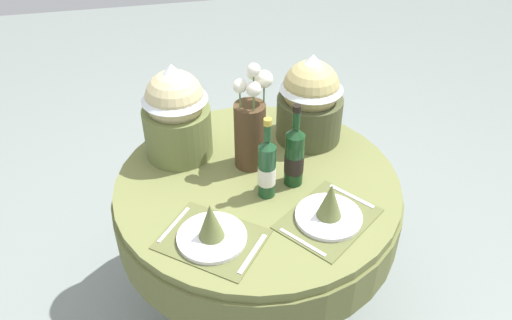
% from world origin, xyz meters
% --- Properties ---
extents(ground, '(8.00, 8.00, 0.00)m').
position_xyz_m(ground, '(0.00, 0.00, 0.00)').
color(ground, gray).
extents(dining_table, '(1.13, 1.13, 0.75)m').
position_xyz_m(dining_table, '(0.00, 0.00, 0.61)').
color(dining_table, olive).
rests_on(dining_table, ground).
extents(place_setting_left, '(0.43, 0.41, 0.16)m').
position_xyz_m(place_setting_left, '(-0.22, -0.28, 0.80)').
color(place_setting_left, brown).
rests_on(place_setting_left, dining_table).
extents(place_setting_right, '(0.43, 0.41, 0.16)m').
position_xyz_m(place_setting_right, '(0.20, -0.26, 0.80)').
color(place_setting_right, brown).
rests_on(place_setting_right, dining_table).
extents(flower_vase, '(0.16, 0.15, 0.46)m').
position_xyz_m(flower_vase, '(-0.00, 0.11, 0.93)').
color(flower_vase, '#47331E').
rests_on(flower_vase, dining_table).
extents(wine_bottle_left, '(0.07, 0.07, 0.35)m').
position_xyz_m(wine_bottle_left, '(0.13, -0.04, 0.88)').
color(wine_bottle_left, '#143819').
rests_on(wine_bottle_left, dining_table).
extents(wine_bottle_centre, '(0.07, 0.07, 0.34)m').
position_xyz_m(wine_bottle_centre, '(0.02, -0.08, 0.88)').
color(wine_bottle_centre, '#194223').
rests_on(wine_bottle_centre, dining_table).
extents(gift_tub_back_left, '(0.27, 0.27, 0.41)m').
position_xyz_m(gift_tub_back_left, '(-0.28, 0.25, 0.97)').
color(gift_tub_back_left, olive).
rests_on(gift_tub_back_left, dining_table).
extents(gift_tub_back_right, '(0.28, 0.28, 0.39)m').
position_xyz_m(gift_tub_back_right, '(0.28, 0.25, 0.96)').
color(gift_tub_back_right, '#474C2D').
rests_on(gift_tub_back_right, dining_table).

